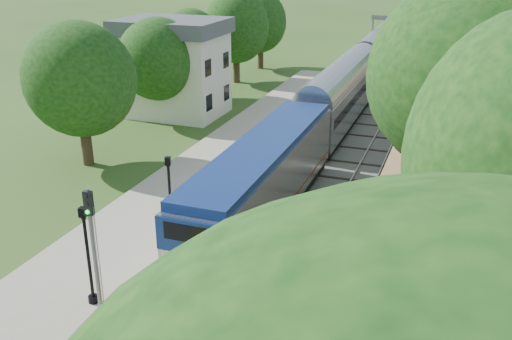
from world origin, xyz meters
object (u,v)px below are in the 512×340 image
(station_building, at_px, (174,67))
(signal_farside, at_px, (405,131))
(lamppost_mid, at_px, (89,261))
(signal_gantry, at_px, (408,29))
(lamppost_far, at_px, (170,203))
(train, at_px, (390,44))
(signal_platform, at_px, (93,241))

(station_building, bearing_deg, signal_farside, -28.02)
(station_building, bearing_deg, lamppost_mid, -68.97)
(signal_gantry, xyz_separation_m, signal_farside, (3.73, -35.74, -0.97))
(station_building, relative_size, lamppost_far, 2.06)
(lamppost_mid, distance_m, lamppost_far, 5.80)
(train, height_order, signal_farside, signal_farside)
(station_building, height_order, train, station_building)
(station_building, relative_size, train, 0.08)
(signal_gantry, height_order, signal_platform, signal_gantry)
(train, relative_size, lamppost_far, 27.31)
(lamppost_mid, xyz_separation_m, signal_farside, (9.95, 15.90, 1.63))
(lamppost_mid, distance_m, signal_platform, 1.79)
(signal_gantry, relative_size, train, 0.07)
(train, bearing_deg, signal_farside, -81.46)
(signal_gantry, distance_m, train, 6.62)
(signal_gantry, bearing_deg, signal_platform, -95.86)
(signal_gantry, xyz_separation_m, lamppost_far, (-5.78, -45.86, -2.57))
(lamppost_mid, height_order, lamppost_far, lamppost_far)
(lamppost_mid, xyz_separation_m, lamppost_far, (0.45, 5.78, 0.02))
(lamppost_mid, relative_size, lamppost_far, 0.99)
(lamppost_mid, bearing_deg, station_building, 111.03)
(signal_gantry, height_order, lamppost_mid, signal_gantry)
(lamppost_mid, bearing_deg, lamppost_far, 85.59)
(signal_gantry, bearing_deg, lamppost_far, -97.18)
(signal_gantry, height_order, signal_farside, signal_farside)
(signal_gantry, bearing_deg, signal_farside, -84.04)
(station_building, distance_m, train, 33.64)
(station_building, height_order, lamppost_far, station_building)
(station_building, height_order, signal_gantry, station_building)
(signal_platform, bearing_deg, lamppost_mid, 140.42)
(lamppost_far, bearing_deg, signal_farside, 46.79)
(signal_platform, xyz_separation_m, signal_farside, (9.10, 16.61, 0.22))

